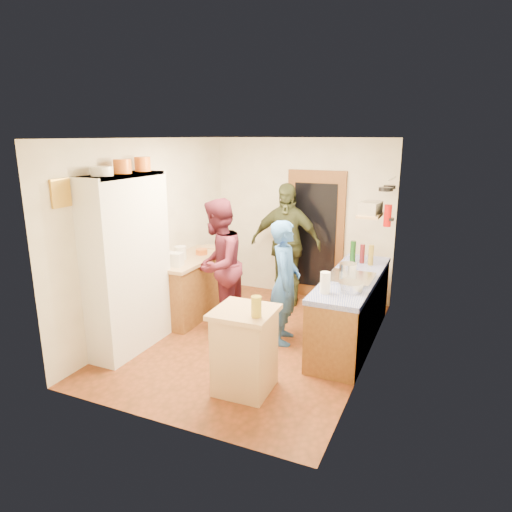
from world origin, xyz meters
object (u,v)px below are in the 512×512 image
Objects in this scene: right_counter_base at (351,311)px; island_base at (245,353)px; person_left at (221,265)px; person_back at (286,244)px; hutch_body at (128,264)px; person_hob at (287,283)px.

right_counter_base is 1.81m from island_base.
person_left reaches higher than island_base.
person_back is (-1.29, 1.04, 0.54)m from right_counter_base.
island_base is 1.78m from person_left.
island_base is (1.74, -0.34, -0.67)m from hutch_body.
person_hob is 1.01m from person_left.
hutch_body is 2.64m from person_back.
hutch_body is 1.14× the size of person_back.
hutch_body is 2.90m from right_counter_base.
island_base is 0.45× the size of person_back.
person_back is at bearing 62.75° from hutch_body.
right_counter_base is (2.50, 1.30, -0.68)m from hutch_body.
person_back reaches higher than island_base.
right_counter_base is 1.36× the size of person_hob.
island_base reaches higher than right_counter_base.
person_back is (1.21, 2.34, -0.14)m from hutch_body.
island_base is at bearing -11.17° from hutch_body.
person_left is (0.74, 1.04, -0.19)m from hutch_body.
person_back is (-0.54, 2.69, 0.53)m from island_base.
right_counter_base is 1.21× the size of person_left.
person_back is (0.47, 1.30, 0.05)m from person_left.
hutch_body reaches higher than right_counter_base.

